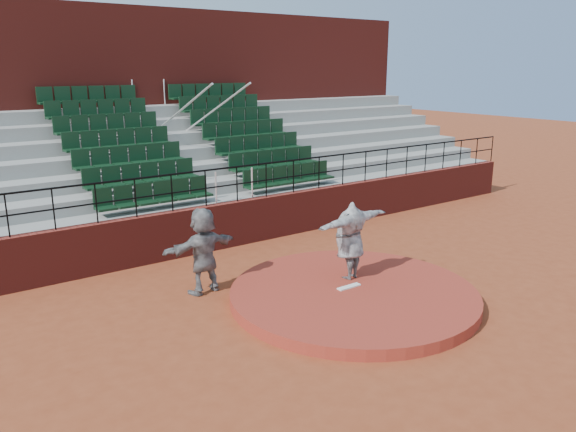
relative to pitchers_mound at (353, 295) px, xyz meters
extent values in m
plane|color=brown|center=(0.00, 0.00, -0.12)|extent=(90.00, 90.00, 0.00)
cylinder|color=maroon|center=(0.00, 0.00, 0.00)|extent=(5.50, 5.50, 0.25)
cube|color=white|center=(0.00, 0.15, 0.14)|extent=(0.60, 0.15, 0.03)
cube|color=maroon|center=(0.00, 5.00, 0.53)|extent=(24.00, 0.30, 1.30)
cylinder|color=black|center=(0.00, 5.00, 2.17)|extent=(24.00, 0.05, 0.05)
cylinder|color=black|center=(0.00, 5.00, 1.68)|extent=(24.00, 0.04, 0.04)
cylinder|color=black|center=(-6.00, 5.00, 1.67)|extent=(0.04, 0.04, 1.00)
cylinder|color=black|center=(-5.00, 5.00, 1.67)|extent=(0.04, 0.04, 1.00)
cylinder|color=black|center=(-4.00, 5.00, 1.67)|extent=(0.04, 0.04, 1.00)
cylinder|color=black|center=(-3.00, 5.00, 1.67)|extent=(0.04, 0.04, 1.00)
cylinder|color=black|center=(-2.00, 5.00, 1.67)|extent=(0.04, 0.04, 1.00)
cylinder|color=black|center=(-1.00, 5.00, 1.67)|extent=(0.04, 0.04, 1.00)
cylinder|color=black|center=(0.00, 5.00, 1.67)|extent=(0.04, 0.04, 1.00)
cylinder|color=black|center=(1.00, 5.00, 1.67)|extent=(0.04, 0.04, 1.00)
cylinder|color=black|center=(2.00, 5.00, 1.67)|extent=(0.04, 0.04, 1.00)
cylinder|color=black|center=(3.00, 5.00, 1.67)|extent=(0.04, 0.04, 1.00)
cylinder|color=black|center=(4.00, 5.00, 1.67)|extent=(0.04, 0.04, 1.00)
cylinder|color=black|center=(5.00, 5.00, 1.67)|extent=(0.04, 0.04, 1.00)
cylinder|color=black|center=(6.00, 5.00, 1.67)|extent=(0.04, 0.04, 1.00)
cylinder|color=black|center=(7.00, 5.00, 1.67)|extent=(0.04, 0.04, 1.00)
cylinder|color=black|center=(8.00, 5.00, 1.67)|extent=(0.04, 0.04, 1.00)
cylinder|color=black|center=(9.00, 5.00, 1.67)|extent=(0.04, 0.04, 1.00)
cylinder|color=black|center=(10.00, 5.00, 1.67)|extent=(0.04, 0.04, 1.00)
cylinder|color=black|center=(11.00, 5.00, 1.67)|extent=(0.04, 0.04, 1.00)
cylinder|color=black|center=(12.00, 5.00, 1.67)|extent=(0.04, 0.04, 1.00)
cube|color=gray|center=(0.00, 5.58, 0.53)|extent=(24.00, 0.85, 1.30)
cube|color=black|center=(-2.25, 5.59, 1.54)|extent=(3.30, 0.48, 0.72)
cube|color=black|center=(2.25, 5.59, 1.54)|extent=(3.30, 0.48, 0.72)
cube|color=gray|center=(0.00, 6.43, 0.73)|extent=(24.00, 0.85, 1.70)
cube|color=black|center=(-2.25, 6.44, 1.94)|extent=(3.30, 0.48, 0.72)
cube|color=black|center=(2.25, 6.44, 1.94)|extent=(3.30, 0.48, 0.72)
cube|color=gray|center=(0.00, 7.28, 0.93)|extent=(24.00, 0.85, 2.10)
cube|color=black|center=(-2.25, 7.29, 2.33)|extent=(3.30, 0.48, 0.72)
cube|color=black|center=(2.25, 7.29, 2.33)|extent=(3.30, 0.48, 0.72)
cube|color=gray|center=(0.00, 8.12, 1.12)|extent=(24.00, 0.85, 2.50)
cube|color=black|center=(-2.25, 8.13, 2.73)|extent=(3.30, 0.48, 0.72)
cube|color=black|center=(2.25, 8.13, 2.73)|extent=(3.30, 0.48, 0.72)
cube|color=gray|center=(0.00, 8.97, 1.33)|extent=(24.00, 0.85, 2.90)
cube|color=black|center=(-2.25, 8.98, 3.14)|extent=(3.30, 0.48, 0.72)
cube|color=black|center=(2.25, 8.98, 3.14)|extent=(3.30, 0.48, 0.72)
cube|color=gray|center=(0.00, 9.82, 1.52)|extent=(24.00, 0.85, 3.30)
cube|color=black|center=(-2.25, 9.83, 3.53)|extent=(3.30, 0.48, 0.72)
cube|color=black|center=(2.25, 9.83, 3.53)|extent=(3.30, 0.48, 0.72)
cube|color=gray|center=(0.00, 10.68, 1.73)|extent=(24.00, 0.85, 3.70)
cube|color=black|center=(-2.25, 10.69, 3.94)|extent=(3.30, 0.48, 0.72)
cube|color=black|center=(2.25, 10.69, 3.94)|extent=(3.30, 0.48, 0.72)
cylinder|color=silver|center=(-0.60, 8.12, 3.28)|extent=(0.06, 5.97, 2.46)
cylinder|color=silver|center=(0.60, 8.12, 3.28)|extent=(0.06, 5.97, 2.46)
cube|color=maroon|center=(0.00, 12.60, 3.43)|extent=(24.00, 3.00, 7.10)
imported|color=black|center=(0.40, 0.60, 1.04)|extent=(2.32, 0.91, 1.84)
imported|color=black|center=(-2.47, 2.37, 0.88)|extent=(1.91, 0.78, 2.01)
camera|label=1|loc=(-7.97, -8.60, 4.93)|focal=35.00mm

